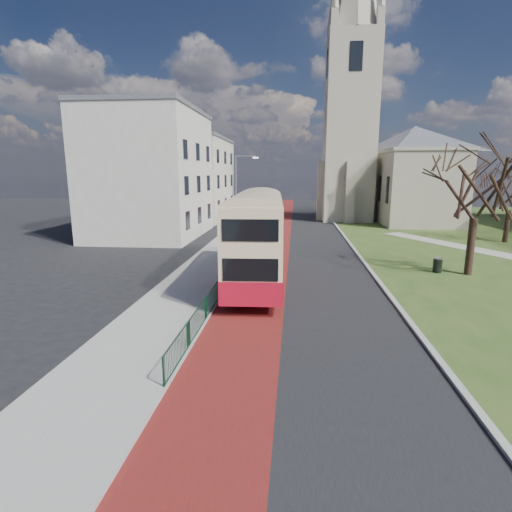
# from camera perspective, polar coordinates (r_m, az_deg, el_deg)

# --- Properties ---
(ground) EXTENTS (160.00, 160.00, 0.00)m
(ground) POSITION_cam_1_polar(r_m,az_deg,el_deg) (19.94, 2.60, -7.37)
(ground) COLOR black
(ground) RESTS_ON ground
(road_carriageway) EXTENTS (9.00, 120.00, 0.01)m
(road_carriageway) POSITION_cam_1_polar(r_m,az_deg,el_deg) (39.36, 6.33, 2.18)
(road_carriageway) COLOR black
(road_carriageway) RESTS_ON ground
(bus_lane) EXTENTS (3.40, 120.00, 0.01)m
(bus_lane) POSITION_cam_1_polar(r_m,az_deg,el_deg) (39.41, 2.40, 2.25)
(bus_lane) COLOR #591414
(bus_lane) RESTS_ON ground
(pavement_west) EXTENTS (4.00, 120.00, 0.12)m
(pavement_west) POSITION_cam_1_polar(r_m,az_deg,el_deg) (39.79, -3.07, 2.42)
(pavement_west) COLOR gray
(pavement_west) RESTS_ON ground
(kerb_west) EXTENTS (0.25, 120.00, 0.13)m
(kerb_west) POSITION_cam_1_polar(r_m,az_deg,el_deg) (39.54, -0.20, 2.38)
(kerb_west) COLOR #999993
(kerb_west) RESTS_ON ground
(kerb_east) EXTENTS (0.25, 80.00, 0.13)m
(kerb_east) POSITION_cam_1_polar(r_m,az_deg,el_deg) (41.64, 12.65, 2.57)
(kerb_east) COLOR #999993
(kerb_east) RESTS_ON ground
(pedestrian_railing) EXTENTS (0.07, 24.00, 1.12)m
(pedestrian_railing) POSITION_cam_1_polar(r_m,az_deg,el_deg) (23.90, -3.96, -2.74)
(pedestrian_railing) COLOR #0B331E
(pedestrian_railing) RESTS_ON ground
(gothic_church) EXTENTS (16.38, 18.00, 40.00)m
(gothic_church) POSITION_cam_1_polar(r_m,az_deg,el_deg) (58.36, 17.92, 17.75)
(gothic_church) COLOR gray
(gothic_church) RESTS_ON ground
(street_block_near) EXTENTS (10.30, 14.30, 13.00)m
(street_block_near) POSITION_cam_1_polar(r_m,az_deg,el_deg) (43.46, -14.81, 11.39)
(street_block_near) COLOR beige
(street_block_near) RESTS_ON ground
(street_block_far) EXTENTS (10.30, 16.30, 11.50)m
(street_block_far) POSITION_cam_1_polar(r_m,az_deg,el_deg) (58.74, -9.31, 10.90)
(street_block_far) COLOR #BEB7A1
(street_block_far) RESTS_ON ground
(streetlamp) EXTENTS (2.13, 0.18, 8.00)m
(streetlamp) POSITION_cam_1_polar(r_m,az_deg,el_deg) (37.24, -2.61, 8.80)
(streetlamp) COLOR gray
(streetlamp) RESTS_ON pavement_west
(bus) EXTENTS (3.52, 12.73, 5.27)m
(bus) POSITION_cam_1_polar(r_m,az_deg,el_deg) (23.78, 0.15, 3.25)
(bus) COLOR #B01024
(bus) RESTS_ON ground
(winter_tree_near) EXTENTS (8.13, 8.13, 9.54)m
(winter_tree_near) POSITION_cam_1_polar(r_m,az_deg,el_deg) (28.78, 29.26, 10.54)
(winter_tree_near) COLOR #2F1F17
(winter_tree_near) RESTS_ON grass_green
(winter_tree_far) EXTENTS (5.88, 5.88, 7.81)m
(winter_tree_far) POSITION_cam_1_polar(r_m,az_deg,el_deg) (44.62, 32.73, 8.56)
(winter_tree_far) COLOR black
(winter_tree_far) RESTS_ON grass_green
(litter_bin) EXTENTS (0.77, 0.77, 0.98)m
(litter_bin) POSITION_cam_1_polar(r_m,az_deg,el_deg) (29.10, 24.50, -1.19)
(litter_bin) COLOR black
(litter_bin) RESTS_ON grass_green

